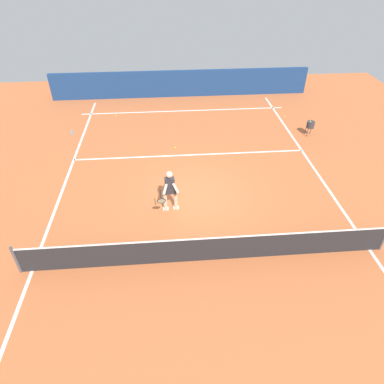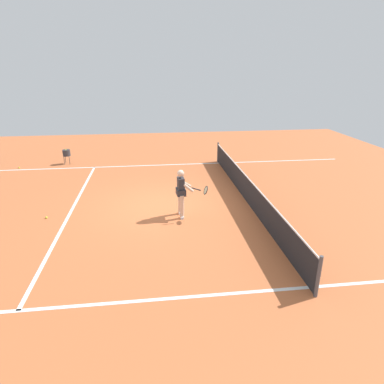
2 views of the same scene
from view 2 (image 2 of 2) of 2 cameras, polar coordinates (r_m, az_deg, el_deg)
ground_plane at (r=11.58m, az=-5.48°, el=-2.27°), size 26.63×26.63×0.00m
service_line_marking at (r=11.90m, az=-19.99°, el=-2.82°), size 9.98×0.10×0.01m
sideline_left_marking at (r=16.28m, az=-6.07°, el=4.64°), size 0.10×18.49×0.01m
sideline_right_marking at (r=7.26m, az=-4.11°, el=-17.87°), size 0.10×18.49×0.01m
court_net at (r=11.87m, az=9.49°, el=0.49°), size 10.66×0.08×0.98m
tennis_player at (r=10.39m, az=-1.76°, el=0.09°), size 0.75×0.97×1.55m
tennis_ball_near at (r=11.51m, az=-23.83°, el=-4.05°), size 0.07×0.07×0.07m
tennis_ball_mid at (r=17.71m, az=-27.67°, el=3.76°), size 0.07×0.07×0.07m
ball_hopper at (r=17.43m, az=-20.84°, el=6.32°), size 0.36×0.36×0.74m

